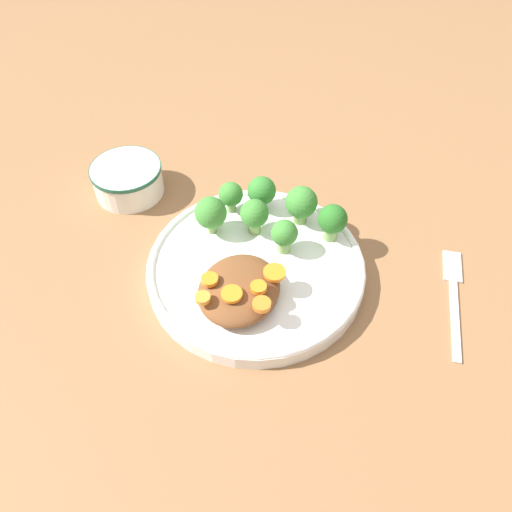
% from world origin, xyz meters
% --- Properties ---
extents(ground_plane, '(4.00, 4.00, 0.00)m').
position_xyz_m(ground_plane, '(0.00, 0.00, 0.00)').
color(ground_plane, '#8C603D').
extents(plate, '(0.29, 0.29, 0.03)m').
position_xyz_m(plate, '(0.00, 0.00, 0.01)').
color(plate, white).
rests_on(plate, ground_plane).
extents(dip_bowl, '(0.11, 0.11, 0.05)m').
position_xyz_m(dip_bowl, '(-0.08, -0.24, 0.03)').
color(dip_bowl, white).
rests_on(dip_bowl, ground_plane).
extents(stew_mound, '(0.11, 0.10, 0.03)m').
position_xyz_m(stew_mound, '(0.06, 0.00, 0.04)').
color(stew_mound, brown).
rests_on(stew_mound, plate).
extents(broccoli_floret_0, '(0.04, 0.04, 0.06)m').
position_xyz_m(broccoli_floret_0, '(-0.10, 0.03, 0.05)').
color(broccoli_floret_0, '#759E51').
rests_on(broccoli_floret_0, plate).
extents(broccoli_floret_1, '(0.04, 0.04, 0.06)m').
position_xyz_m(broccoli_floret_1, '(-0.08, 0.08, 0.05)').
color(broccoli_floret_1, '#7FA85B').
rests_on(broccoli_floret_1, plate).
extents(broccoli_floret_2, '(0.04, 0.04, 0.05)m').
position_xyz_m(broccoli_floret_2, '(-0.05, -0.02, 0.05)').
color(broccoli_floret_2, '#7FA85B').
rests_on(broccoli_floret_2, plate).
extents(broccoli_floret_3, '(0.04, 0.04, 0.06)m').
position_xyz_m(broccoli_floret_3, '(-0.03, -0.08, 0.05)').
color(broccoli_floret_3, '#7FA85B').
rests_on(broccoli_floret_3, plate).
extents(broccoli_floret_4, '(0.04, 0.04, 0.05)m').
position_xyz_m(broccoli_floret_4, '(-0.04, 0.03, 0.05)').
color(broccoli_floret_4, '#7FA85B').
rests_on(broccoli_floret_4, plate).
extents(broccoli_floret_5, '(0.04, 0.04, 0.05)m').
position_xyz_m(broccoli_floret_5, '(-0.10, -0.03, 0.05)').
color(broccoli_floret_5, '#759E51').
rests_on(broccoli_floret_5, plate).
extents(broccoli_floret_6, '(0.03, 0.03, 0.05)m').
position_xyz_m(broccoli_floret_6, '(-0.08, -0.07, 0.05)').
color(broccoli_floret_6, '#759E51').
rests_on(broccoli_floret_6, plate).
extents(carrot_slice_0, '(0.02, 0.02, 0.01)m').
position_xyz_m(carrot_slice_0, '(0.07, -0.03, 0.05)').
color(carrot_slice_0, orange).
rests_on(carrot_slice_0, stew_mound).
extents(carrot_slice_1, '(0.03, 0.03, 0.00)m').
position_xyz_m(carrot_slice_1, '(0.08, 0.00, 0.05)').
color(carrot_slice_1, orange).
rests_on(carrot_slice_1, stew_mound).
extents(carrot_slice_2, '(0.02, 0.02, 0.01)m').
position_xyz_m(carrot_slice_2, '(0.06, 0.03, 0.05)').
color(carrot_slice_2, orange).
rests_on(carrot_slice_2, stew_mound).
extents(carrot_slice_3, '(0.02, 0.02, 0.01)m').
position_xyz_m(carrot_slice_3, '(0.08, 0.04, 0.05)').
color(carrot_slice_3, orange).
rests_on(carrot_slice_3, stew_mound).
extents(carrot_slice_4, '(0.02, 0.02, 0.01)m').
position_xyz_m(carrot_slice_4, '(0.10, -0.03, 0.05)').
color(carrot_slice_4, orange).
rests_on(carrot_slice_4, stew_mound).
extents(carrot_slice_5, '(0.03, 0.03, 0.00)m').
position_xyz_m(carrot_slice_5, '(0.03, 0.04, 0.05)').
color(carrot_slice_5, orange).
rests_on(carrot_slice_5, stew_mound).
extents(fork, '(0.18, 0.04, 0.01)m').
position_xyz_m(fork, '(-0.06, 0.25, 0.00)').
color(fork, '#BEBEBE').
rests_on(fork, ground_plane).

